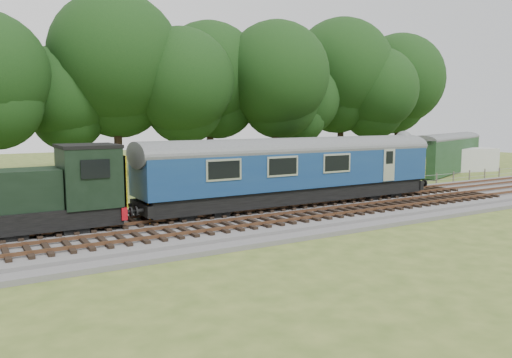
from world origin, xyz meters
TOP-DOWN VIEW (x-y plane):
  - ground at (0.00, 0.00)m, footprint 120.00×120.00m
  - ballast at (0.00, 0.00)m, footprint 70.00×7.00m
  - track_north at (0.00, 1.40)m, footprint 67.20×2.40m
  - track_south at (0.00, -1.60)m, footprint 67.20×2.40m
  - fence at (0.00, 4.50)m, footprint 64.00×0.12m
  - tree_line at (0.00, 22.00)m, footprint 70.00×8.00m
  - dmu_railcar at (4.37, 1.40)m, footprint 18.05×2.86m
  - shunter_loco at (-9.56, 1.40)m, footprint 8.91×2.60m
  - worker at (-4.14, 0.72)m, footprint 0.68×0.46m
  - parked_coach at (28.42, 10.31)m, footprint 14.26×7.73m
  - shed at (15.13, 15.74)m, footprint 3.73×3.73m
  - caravan at (32.02, 10.05)m, footprint 4.99×3.24m

SIDE VIEW (x-z plane):
  - ground at x=0.00m, z-range 0.00..0.00m
  - fence at x=0.00m, z-range -0.50..0.50m
  - tree_line at x=0.00m, z-range -9.00..9.00m
  - ballast at x=0.00m, z-range 0.00..0.35m
  - track_north at x=0.00m, z-range 0.31..0.52m
  - track_south at x=0.00m, z-range 0.31..0.52m
  - caravan at x=32.02m, z-range 0.00..2.25m
  - worker at x=-4.14m, z-range 0.35..2.14m
  - shed at x=15.13m, z-range 0.02..3.02m
  - shunter_loco at x=-9.56m, z-range 0.29..3.66m
  - parked_coach at x=28.42m, z-range 0.23..3.90m
  - dmu_railcar at x=4.37m, z-range 0.67..4.54m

